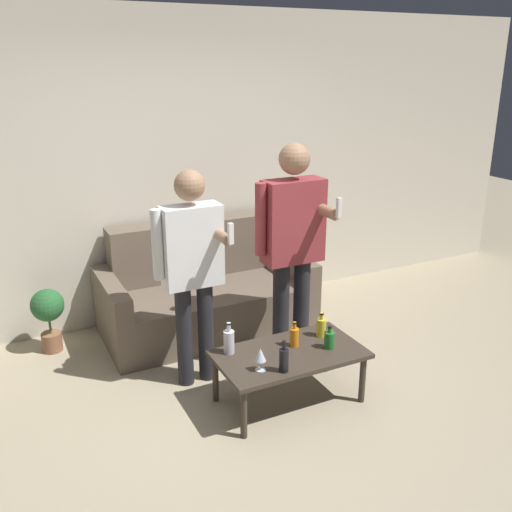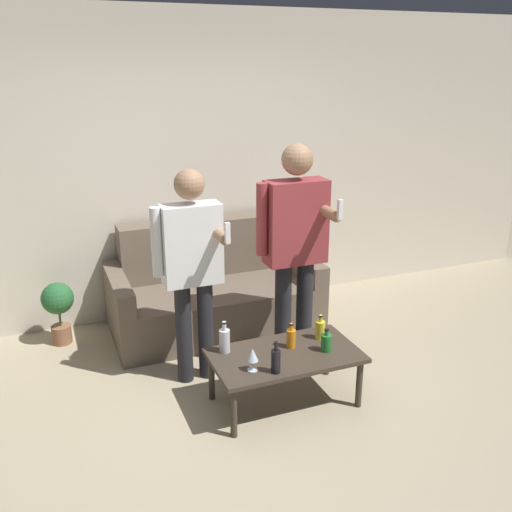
% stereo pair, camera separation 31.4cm
% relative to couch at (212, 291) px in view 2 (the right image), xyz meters
% --- Properties ---
extents(ground_plane, '(16.00, 16.00, 0.00)m').
position_rel_couch_xyz_m(ground_plane, '(-0.17, -1.61, -0.32)').
color(ground_plane, tan).
extents(wall_back, '(8.00, 0.06, 2.70)m').
position_rel_couch_xyz_m(wall_back, '(-0.17, 0.45, 1.03)').
color(wall_back, beige).
rests_on(wall_back, ground_plane).
extents(couch, '(1.78, 0.90, 0.92)m').
position_rel_couch_xyz_m(couch, '(0.00, 0.00, 0.00)').
color(couch, '#6B5B4C').
rests_on(couch, ground_plane).
extents(coffee_table, '(1.01, 0.57, 0.38)m').
position_rel_couch_xyz_m(coffee_table, '(0.08, -1.38, 0.02)').
color(coffee_table, '#3D3328').
rests_on(coffee_table, ground_plane).
extents(bottle_orange, '(0.06, 0.06, 0.22)m').
position_rel_couch_xyz_m(bottle_orange, '(-0.07, -1.58, 0.15)').
color(bottle_orange, black).
rests_on(bottle_orange, coffee_table).
extents(bottle_green, '(0.07, 0.07, 0.18)m').
position_rel_couch_xyz_m(bottle_green, '(0.41, -1.27, 0.14)').
color(bottle_green, yellow).
rests_on(bottle_green, coffee_table).
extents(bottle_dark, '(0.07, 0.07, 0.16)m').
position_rel_couch_xyz_m(bottle_dark, '(0.36, -1.45, 0.13)').
color(bottle_dark, '#23752D').
rests_on(bottle_dark, coffee_table).
extents(bottle_yellow, '(0.07, 0.07, 0.22)m').
position_rel_couch_xyz_m(bottle_yellow, '(-0.29, -1.20, 0.15)').
color(bottle_yellow, silver).
rests_on(bottle_yellow, coffee_table).
extents(bottle_red, '(0.06, 0.06, 0.18)m').
position_rel_couch_xyz_m(bottle_red, '(0.16, -1.31, 0.14)').
color(bottle_red, orange).
rests_on(bottle_red, coffee_table).
extents(wine_glass_near, '(0.07, 0.07, 0.16)m').
position_rel_couch_xyz_m(wine_glass_near, '(-0.20, -1.50, 0.17)').
color(wine_glass_near, silver).
rests_on(wine_glass_near, coffee_table).
extents(person_standing_left, '(0.49, 0.41, 1.58)m').
position_rel_couch_xyz_m(person_standing_left, '(-0.40, -0.83, 0.61)').
color(person_standing_left, '#232328').
rests_on(person_standing_left, ground_plane).
extents(person_standing_right, '(0.54, 0.45, 1.71)m').
position_rel_couch_xyz_m(person_standing_right, '(0.39, -0.86, 0.69)').
color(person_standing_right, '#232328').
rests_on(person_standing_right, ground_plane).
extents(potted_plant, '(0.26, 0.26, 0.54)m').
position_rel_couch_xyz_m(potted_plant, '(-1.29, 0.12, 0.03)').
color(potted_plant, '#936042').
rests_on(potted_plant, ground_plane).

